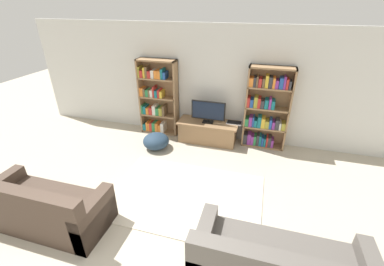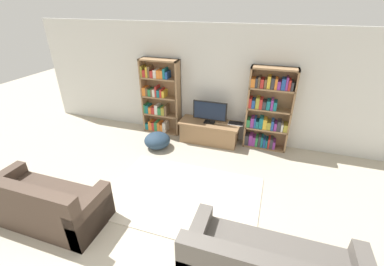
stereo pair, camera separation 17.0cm
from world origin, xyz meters
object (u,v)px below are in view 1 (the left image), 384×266
object	(u,v)px
bookshelf_left	(157,98)
bookshelf_right	(265,110)
laptop	(234,123)
television	(208,111)
couch_left_sectional	(45,209)
tv_stand	(208,131)
beanbag_ottoman	(156,141)

from	to	relation	value
bookshelf_left	bookshelf_right	world-z (taller)	same
laptop	television	bearing A→B (deg)	-168.83
bookshelf_left	couch_left_sectional	bearing A→B (deg)	-96.81
bookshelf_left	tv_stand	xyz separation A→B (m)	(1.32, -0.16, -0.63)
bookshelf_left	beanbag_ottoman	distance (m)	1.11
television	bookshelf_left	bearing A→B (deg)	172.05
bookshelf_left	tv_stand	distance (m)	1.47
bookshelf_right	beanbag_ottoman	world-z (taller)	bookshelf_right
laptop	beanbag_ottoman	xyz separation A→B (m)	(-1.64, -0.74, -0.33)
television	couch_left_sectional	world-z (taller)	television
tv_stand	beanbag_ottoman	world-z (taller)	tv_stand
television	beanbag_ottoman	xyz separation A→B (m)	(-1.05, -0.63, -0.60)
bookshelf_left	bookshelf_right	bearing A→B (deg)	-0.09
bookshelf_right	television	xyz separation A→B (m)	(-1.24, -0.18, -0.11)
couch_left_sectional	bookshelf_right	bearing A→B (deg)	48.42
laptop	couch_left_sectional	world-z (taller)	couch_left_sectional
bookshelf_right	beanbag_ottoman	xyz separation A→B (m)	(-2.29, -0.81, -0.70)
bookshelf_left	television	distance (m)	1.34
bookshelf_left	bookshelf_right	xyz separation A→B (m)	(2.56, -0.00, -0.01)
tv_stand	television	distance (m)	0.52
couch_left_sectional	beanbag_ottoman	world-z (taller)	couch_left_sectional
laptop	couch_left_sectional	bearing A→B (deg)	-125.25
laptop	beanbag_ottoman	size ratio (longest dim) A/B	0.58
bookshelf_left	couch_left_sectional	xyz separation A→B (m)	(-0.40, -3.33, -0.58)
tv_stand	laptop	xyz separation A→B (m)	(0.59, 0.10, 0.26)
bookshelf_right	laptop	bearing A→B (deg)	-174.41
bookshelf_right	laptop	distance (m)	0.75
bookshelf_left	bookshelf_right	size ratio (longest dim) A/B	1.00
tv_stand	couch_left_sectional	size ratio (longest dim) A/B	0.76
laptop	beanbag_ottoman	world-z (taller)	laptop
couch_left_sectional	laptop	bearing A→B (deg)	54.75
beanbag_ottoman	tv_stand	bearing A→B (deg)	31.59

